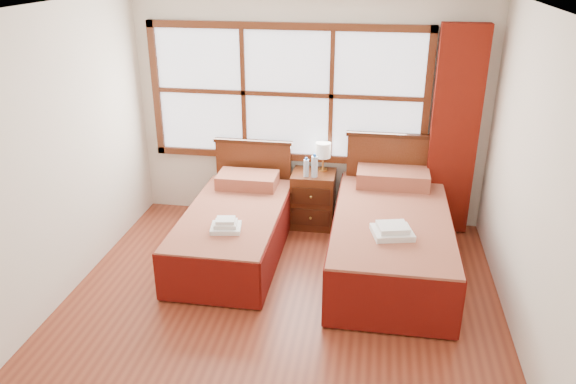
# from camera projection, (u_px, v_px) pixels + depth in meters

# --- Properties ---
(floor) EXTENTS (4.50, 4.50, 0.00)m
(floor) POSITION_uv_depth(u_px,v_px,m) (274.00, 325.00, 4.86)
(floor) COLOR brown
(floor) RESTS_ON ground
(ceiling) EXTENTS (4.50, 4.50, 0.00)m
(ceiling) POSITION_uv_depth(u_px,v_px,m) (271.00, 12.00, 3.83)
(ceiling) COLOR white
(ceiling) RESTS_ON wall_back
(wall_back) EXTENTS (4.00, 0.00, 4.00)m
(wall_back) POSITION_uv_depth(u_px,v_px,m) (309.00, 111.00, 6.38)
(wall_back) COLOR silver
(wall_back) RESTS_ON floor
(wall_left) EXTENTS (0.00, 4.50, 4.50)m
(wall_left) POSITION_uv_depth(u_px,v_px,m) (35.00, 172.00, 4.64)
(wall_left) COLOR silver
(wall_left) RESTS_ON floor
(wall_right) EXTENTS (0.00, 4.50, 4.50)m
(wall_right) POSITION_uv_depth(u_px,v_px,m) (545.00, 204.00, 4.05)
(wall_right) COLOR silver
(wall_right) RESTS_ON floor
(window) EXTENTS (3.16, 0.06, 1.56)m
(window) POSITION_uv_depth(u_px,v_px,m) (287.00, 94.00, 6.30)
(window) COLOR white
(window) RESTS_ON wall_back
(curtain) EXTENTS (0.50, 0.16, 2.30)m
(curtain) POSITION_uv_depth(u_px,v_px,m) (454.00, 133.00, 6.07)
(curtain) COLOR maroon
(curtain) RESTS_ON wall_back
(bed_left) EXTENTS (0.99, 2.01, 0.96)m
(bed_left) POSITION_uv_depth(u_px,v_px,m) (235.00, 228.00, 5.92)
(bed_left) COLOR #37180B
(bed_left) RESTS_ON floor
(bed_right) EXTENTS (1.15, 2.22, 1.12)m
(bed_right) POSITION_uv_depth(u_px,v_px,m) (391.00, 235.00, 5.66)
(bed_right) COLOR #37180B
(bed_right) RESTS_ON floor
(nightstand) EXTENTS (0.49, 0.48, 0.65)m
(nightstand) POSITION_uv_depth(u_px,v_px,m) (313.00, 199.00, 6.52)
(nightstand) COLOR #552612
(nightstand) RESTS_ON floor
(towels_left) EXTENTS (0.32, 0.29, 0.12)m
(towels_left) POSITION_uv_depth(u_px,v_px,m) (226.00, 225.00, 5.38)
(towels_left) COLOR white
(towels_left) RESTS_ON bed_left
(towels_right) EXTENTS (0.42, 0.38, 0.10)m
(towels_right) POSITION_uv_depth(u_px,v_px,m) (392.00, 231.00, 5.10)
(towels_right) COLOR white
(towels_right) RESTS_ON bed_right
(lamp) EXTENTS (0.17, 0.17, 0.33)m
(lamp) POSITION_uv_depth(u_px,v_px,m) (323.00, 151.00, 6.37)
(lamp) COLOR gold
(lamp) RESTS_ON nightstand
(bottle_near) EXTENTS (0.06, 0.06, 0.22)m
(bottle_near) POSITION_uv_depth(u_px,v_px,m) (306.00, 168.00, 6.26)
(bottle_near) COLOR silver
(bottle_near) RESTS_ON nightstand
(bottle_far) EXTENTS (0.07, 0.07, 0.27)m
(bottle_far) POSITION_uv_depth(u_px,v_px,m) (314.00, 166.00, 6.24)
(bottle_far) COLOR silver
(bottle_far) RESTS_ON nightstand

